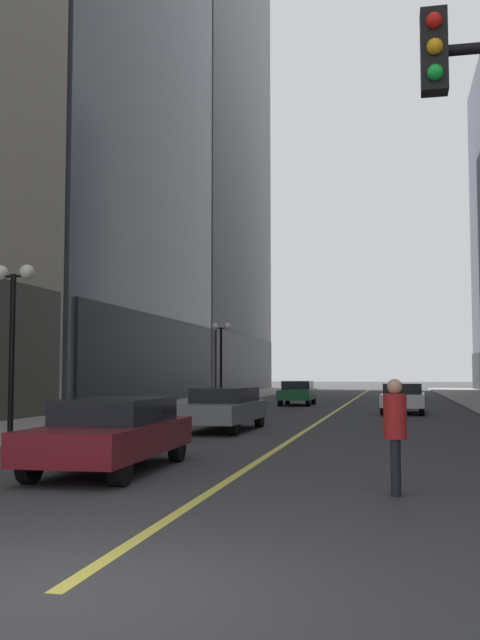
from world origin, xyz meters
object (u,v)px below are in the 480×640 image
Objects in this scene: street_lamp_left_near at (13,312)px; street_lamp_left_far at (221,345)px; car_maroon at (113,431)px; car_grey at (224,407)px; pedestrian_in_red_jacket at (395,427)px; car_white at (403,397)px; car_green at (298,392)px.

street_lamp_left_near is 21.87m from street_lamp_left_far.
car_maroon is 1.07× the size of street_lamp_left_near.
pedestrian_in_red_jacket is (5.21, -11.14, 0.27)m from car_grey.
car_white is (5.52, 10.76, -0.00)m from car_grey.
car_grey is 1.09× the size of street_lamp_left_far.
street_lamp_left_far reaches higher than car_grey.
car_green is (-0.07, 17.96, -0.00)m from car_grey.
car_maroon is at bearing -89.54° from car_green.
pedestrian_in_red_jacket reaches higher than car_green.
street_lamp_left_far reaches higher than car_green.
car_grey is 17.96m from car_green.
car_white is 2.65× the size of pedestrian_in_red_jacket.
street_lamp_left_far is (-3.92, 15.96, 2.54)m from car_grey.
car_grey is at bearing 115.06° from pedestrian_in_red_jacket.
car_grey is at bearing 56.45° from street_lamp_left_near.
pedestrian_in_red_jacket reaches higher than car_white.
street_lamp_left_far is at bearing 151.12° from car_white.
car_grey is (-0.15, 9.48, 0.00)m from car_maroon.
car_green is 5.02m from street_lamp_left_far.
car_green is at bearing 80.85° from street_lamp_left_near.
car_green is at bearing 100.29° from pedestrian_in_red_jacket.
pedestrian_in_red_jacket is (-0.31, -21.90, 0.27)m from car_white.
car_green is at bearing 127.83° from car_white.
car_green is at bearing 90.24° from car_grey.
street_lamp_left_near is (-4.07, 3.57, 2.54)m from car_maroon.
pedestrian_in_red_jacket is (5.06, -1.66, 0.27)m from car_maroon.
car_maroon is 5.98m from street_lamp_left_near.
car_white is at bearing 89.19° from pedestrian_in_red_jacket.
car_white is 1.02× the size of street_lamp_left_far.
car_maroon is 1.05× the size of car_white.
street_lamp_left_near is at bearing -99.15° from car_green.
car_white is 21.90m from pedestrian_in_red_jacket.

